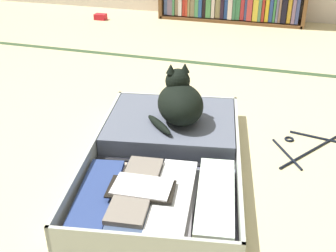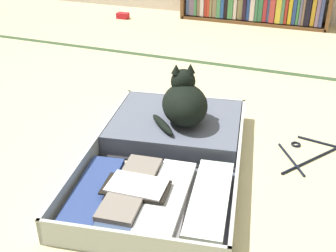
{
  "view_description": "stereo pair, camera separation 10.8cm",
  "coord_description": "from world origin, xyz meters",
  "px_view_note": "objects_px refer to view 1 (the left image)",
  "views": [
    {
      "loc": [
        0.44,
        -1.35,
        0.91
      ],
      "look_at": [
        0.07,
        -0.08,
        0.19
      ],
      "focal_mm": 44.25,
      "sensor_mm": 36.0,
      "label": 1
    },
    {
      "loc": [
        0.55,
        -1.32,
        0.91
      ],
      "look_at": [
        0.07,
        -0.08,
        0.19
      ],
      "focal_mm": 44.25,
      "sensor_mm": 36.0,
      "label": 2
    }
  ],
  "objects_px": {
    "open_suitcase": "(167,151)",
    "black_cat": "(179,102)",
    "clothes_hanger": "(304,146)",
    "small_red_pouch": "(101,17)"
  },
  "relations": [
    {
      "from": "open_suitcase",
      "to": "clothes_hanger",
      "type": "distance_m",
      "value": 0.59
    },
    {
      "from": "clothes_hanger",
      "to": "small_red_pouch",
      "type": "bearing_deg",
      "value": 135.16
    },
    {
      "from": "open_suitcase",
      "to": "small_red_pouch",
      "type": "xyz_separation_m",
      "value": [
        -1.21,
        1.98,
        -0.02
      ]
    },
    {
      "from": "open_suitcase",
      "to": "black_cat",
      "type": "xyz_separation_m",
      "value": [
        0.0,
        0.17,
        0.14
      ]
    },
    {
      "from": "black_cat",
      "to": "clothes_hanger",
      "type": "relative_size",
      "value": 0.87
    },
    {
      "from": "open_suitcase",
      "to": "clothes_hanger",
      "type": "height_order",
      "value": "open_suitcase"
    },
    {
      "from": "open_suitcase",
      "to": "small_red_pouch",
      "type": "height_order",
      "value": "open_suitcase"
    },
    {
      "from": "black_cat",
      "to": "small_red_pouch",
      "type": "xyz_separation_m",
      "value": [
        -1.21,
        1.82,
        -0.16
      ]
    },
    {
      "from": "open_suitcase",
      "to": "small_red_pouch",
      "type": "bearing_deg",
      "value": 121.34
    },
    {
      "from": "small_red_pouch",
      "to": "black_cat",
      "type": "bearing_deg",
      "value": -56.31
    }
  ]
}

